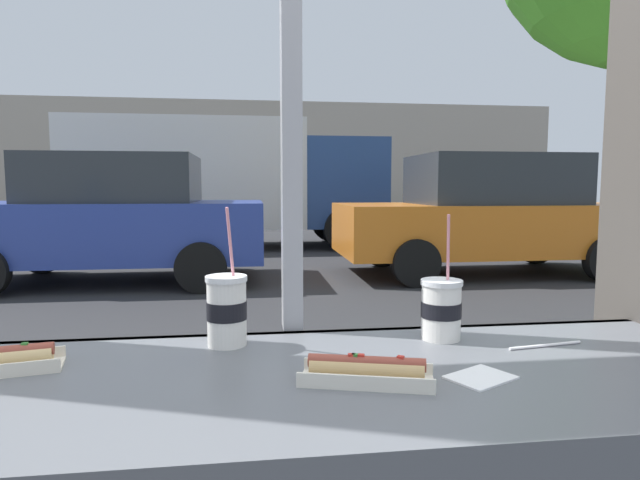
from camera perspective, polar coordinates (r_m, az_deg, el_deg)
ground_plane at (r=9.36m, az=-6.86°, el=-2.40°), size 60.00×60.00×0.00m
sidewalk_strip at (r=3.14m, az=-5.25°, el=-17.99°), size 16.00×2.80×0.11m
building_facade_far at (r=24.47m, az=-7.40°, el=8.57°), size 28.00×1.20×5.12m
soda_cup_left at (r=1.31m, az=12.91°, el=-7.18°), size 0.10×0.10×0.30m
soda_cup_right at (r=1.25m, az=-10.01°, el=-7.36°), size 0.10×0.10×0.32m
hotdog_tray_far at (r=1.02m, az=5.01°, el=-13.83°), size 0.26×0.15×0.05m
loose_straw at (r=1.34m, az=23.11°, el=-10.40°), size 0.19×0.04×0.01m
napkin_wrapper at (r=1.09m, az=16.89°, el=-13.97°), size 0.15×0.14×0.00m
parked_car_blue at (r=7.82m, az=-21.36°, el=2.20°), size 4.11×2.08×1.75m
parked_car_orange at (r=8.39m, az=17.54°, el=2.61°), size 4.40×2.02×1.79m
box_truck at (r=11.75m, az=-10.06°, el=6.59°), size 6.61×2.44×2.71m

